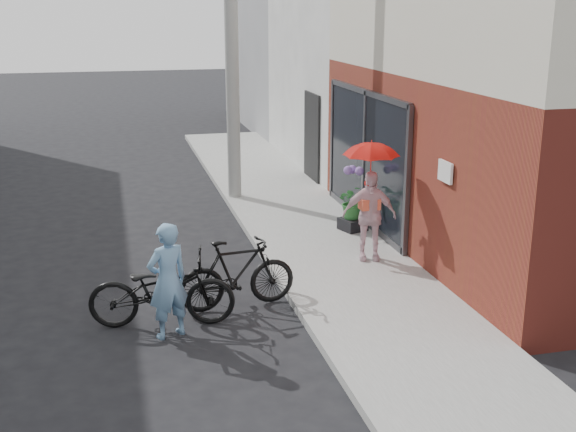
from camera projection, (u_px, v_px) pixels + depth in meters
name	position (u px, v px, depth m)	size (l,w,h in m)	color
ground	(232.00, 317.00, 9.87)	(80.00, 80.00, 0.00)	black
sidewalk	(334.00, 254.00, 12.20)	(2.20, 24.00, 0.12)	gray
curb	(267.00, 259.00, 11.94)	(0.12, 24.00, 0.12)	#9E9E99
plaster_building	(441.00, 29.00, 18.94)	(8.00, 6.00, 7.00)	silver
east_building_far	(354.00, 23.00, 25.46)	(8.00, 8.00, 7.00)	gray
utility_pole	(232.00, 36.00, 14.73)	(0.28, 0.28, 7.00)	#9E9E99
officer	(168.00, 281.00, 9.09)	(0.56, 0.36, 1.52)	#6A96BD
bike_left	(162.00, 290.00, 9.48)	(0.67, 1.91, 1.01)	black
bike_right	(237.00, 274.00, 10.06)	(0.47, 1.68, 1.01)	black
kimono_woman	(369.00, 215.00, 11.59)	(0.86, 0.36, 1.47)	silver
parasol	(371.00, 148.00, 11.28)	(0.84, 0.84, 0.74)	red
planter	(353.00, 224.00, 13.28)	(0.42, 0.42, 0.22)	black
potted_plant	(353.00, 201.00, 13.16)	(0.58, 0.50, 0.64)	#2D7231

